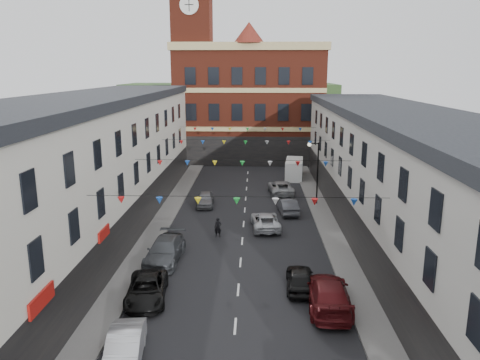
# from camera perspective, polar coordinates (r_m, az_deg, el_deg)

# --- Properties ---
(ground) EXTENTS (160.00, 160.00, 0.00)m
(ground) POSITION_cam_1_polar(r_m,az_deg,el_deg) (31.72, 0.06, -10.02)
(ground) COLOR black
(ground) RESTS_ON ground
(pavement_left) EXTENTS (1.80, 64.00, 0.15)m
(pavement_left) POSITION_cam_1_polar(r_m,az_deg,el_deg) (34.43, -11.51, -8.23)
(pavement_left) COLOR #605E5B
(pavement_left) RESTS_ON ground
(pavement_right) EXTENTS (1.80, 64.00, 0.15)m
(pavement_right) POSITION_cam_1_polar(r_m,az_deg,el_deg) (34.05, 11.99, -8.51)
(pavement_right) COLOR #605E5B
(pavement_right) RESTS_ON ground
(terrace_left) EXTENTS (8.40, 56.00, 10.70)m
(terrace_left) POSITION_cam_1_polar(r_m,az_deg,el_deg) (33.49, -20.47, 0.02)
(terrace_left) COLOR silver
(terrace_left) RESTS_ON ground
(terrace_right) EXTENTS (8.40, 56.00, 9.70)m
(terrace_right) POSITION_cam_1_polar(r_m,az_deg,el_deg) (32.92, 21.08, -1.15)
(terrace_right) COLOR #B8B5AC
(terrace_right) RESTS_ON ground
(civic_building) EXTENTS (20.60, 13.30, 18.50)m
(civic_building) POSITION_cam_1_polar(r_m,az_deg,el_deg) (67.22, 1.14, 9.50)
(civic_building) COLOR maroon
(civic_building) RESTS_ON ground
(clock_tower) EXTENTS (5.60, 5.60, 30.00)m
(clock_tower) POSITION_cam_1_polar(r_m,az_deg,el_deg) (64.72, -5.78, 15.31)
(clock_tower) COLOR maroon
(clock_tower) RESTS_ON ground
(distant_hill) EXTENTS (40.00, 14.00, 10.00)m
(distant_hill) POSITION_cam_1_polar(r_m,az_deg,el_deg) (91.57, -1.18, 8.53)
(distant_hill) COLOR #305327
(distant_hill) RESTS_ON ground
(street_lamp) EXTENTS (1.10, 0.36, 6.00)m
(street_lamp) POSITION_cam_1_polar(r_m,az_deg,el_deg) (44.34, 9.16, 1.86)
(street_lamp) COLOR black
(street_lamp) RESTS_ON ground
(car_left_b) EXTENTS (1.96, 4.37, 1.39)m
(car_left_b) POSITION_cam_1_polar(r_m,az_deg,el_deg) (22.25, -13.90, -19.31)
(car_left_b) COLOR #B9BBC2
(car_left_b) RESTS_ON ground
(car_left_c) EXTENTS (2.65, 4.84, 1.28)m
(car_left_c) POSITION_cam_1_polar(r_m,az_deg,el_deg) (27.21, -11.31, -12.93)
(car_left_c) COLOR black
(car_left_c) RESTS_ON ground
(car_left_d) EXTENTS (2.35, 5.33, 1.52)m
(car_left_d) POSITION_cam_1_polar(r_m,az_deg,el_deg) (32.05, -9.13, -8.47)
(car_left_d) COLOR #43464B
(car_left_d) RESTS_ON ground
(car_left_e) EXTENTS (1.76, 3.96, 1.32)m
(car_left_e) POSITION_cam_1_polar(r_m,az_deg,el_deg) (44.28, -4.26, -2.33)
(car_left_e) COLOR gray
(car_left_e) RESTS_ON ground
(car_right_c) EXTENTS (2.47, 5.60, 1.60)m
(car_right_c) POSITION_cam_1_polar(r_m,az_deg,el_deg) (26.30, 10.73, -13.48)
(car_right_c) COLOR #551114
(car_right_c) RESTS_ON ground
(car_right_d) EXTENTS (1.77, 3.97, 1.33)m
(car_right_d) POSITION_cam_1_polar(r_m,az_deg,el_deg) (28.15, 7.30, -11.80)
(car_right_d) COLOR black
(car_right_d) RESTS_ON ground
(car_right_e) EXTENTS (1.91, 4.29, 1.37)m
(car_right_e) POSITION_cam_1_polar(r_m,az_deg,el_deg) (42.18, 5.79, -3.13)
(car_right_e) COLOR #45464C
(car_right_e) RESTS_ON ground
(car_right_f) EXTENTS (2.76, 5.26, 1.41)m
(car_right_f) POSITION_cam_1_polar(r_m,az_deg,el_deg) (48.45, 5.01, -0.93)
(car_right_f) COLOR #98999C
(car_right_f) RESTS_ON ground
(moving_car) EXTENTS (2.52, 4.81, 1.29)m
(moving_car) POSITION_cam_1_polar(r_m,az_deg,el_deg) (38.01, 3.13, -4.99)
(moving_car) COLOR silver
(moving_car) RESTS_ON ground
(white_van) EXTENTS (2.48, 5.22, 2.23)m
(white_van) POSITION_cam_1_polar(r_m,az_deg,el_deg) (55.77, 6.62, 1.35)
(white_van) COLOR white
(white_van) RESTS_ON ground
(pedestrian) EXTENTS (0.59, 0.42, 1.53)m
(pedestrian) POSITION_cam_1_polar(r_m,az_deg,el_deg) (36.08, -2.70, -5.79)
(pedestrian) COLOR black
(pedestrian) RESTS_ON ground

